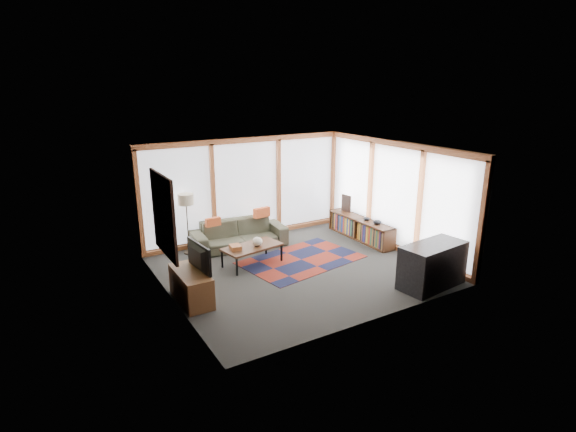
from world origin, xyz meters
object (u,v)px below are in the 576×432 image
sofa (239,234)px  floor_lamp (187,224)px  television (194,257)px  bookshelf (360,229)px  coffee_table (252,255)px  bar_counter (432,265)px  tv_console (191,286)px

sofa → floor_lamp: 1.28m
sofa → television: 2.87m
bookshelf → coffee_table: bearing=-178.2°
bookshelf → bar_counter: size_ratio=1.59×
television → tv_console: bearing=85.8°
bookshelf → tv_console: tv_console is taller
tv_console → coffee_table: bearing=29.6°
coffee_table → tv_console: (-1.74, -0.99, 0.07)m
floor_lamp → bar_counter: floor_lamp is taller
tv_console → television: (0.10, 0.00, 0.55)m
bookshelf → television: size_ratio=2.44×
television → bar_counter: size_ratio=0.65×
tv_console → television: 0.56m
coffee_table → bookshelf: (3.15, 0.10, 0.06)m
coffee_table → television: size_ratio=1.44×
floor_lamp → television: size_ratio=1.60×
coffee_table → tv_console: bearing=-150.4°
floor_lamp → bookshelf: floor_lamp is taller
sofa → bar_counter: 4.60m
coffee_table → tv_console: 2.00m
television → bar_counter: (4.21, -1.81, -0.40)m
floor_lamp → television: 2.46m
floor_lamp → coffee_table: bearing=-54.6°
sofa → coffee_table: bearing=-94.7°
sofa → coffee_table: 1.17m
bookshelf → bar_counter: 2.96m
coffee_table → television: bearing=-149.0°
bookshelf → tv_console: 5.01m
tv_console → bookshelf: bearing=12.6°
bookshelf → television: bearing=-167.2°
coffee_table → tv_console: size_ratio=1.11×
sofa → bookshelf: bearing=-13.8°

